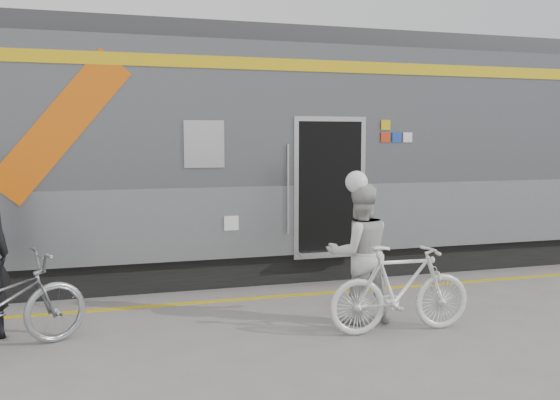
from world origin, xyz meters
name	(u,v)px	position (x,y,z in m)	size (l,w,h in m)	color
ground	(296,349)	(0.00, 0.00, 0.00)	(90.00, 90.00, 0.00)	slate
train	(180,155)	(-0.77, 4.19, 2.05)	(24.00, 3.17, 4.10)	black
safety_strip	(251,298)	(0.00, 2.15, 0.00)	(24.00, 0.12, 0.01)	gold
woman	(359,253)	(1.08, 0.74, 0.89)	(0.86, 0.67, 1.77)	beige
bicycle_right	(401,289)	(1.38, 0.19, 0.54)	(0.50, 1.79, 1.07)	silver
helmet_woman	(360,172)	(1.08, 0.74, 1.91)	(0.28, 0.28, 0.28)	white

